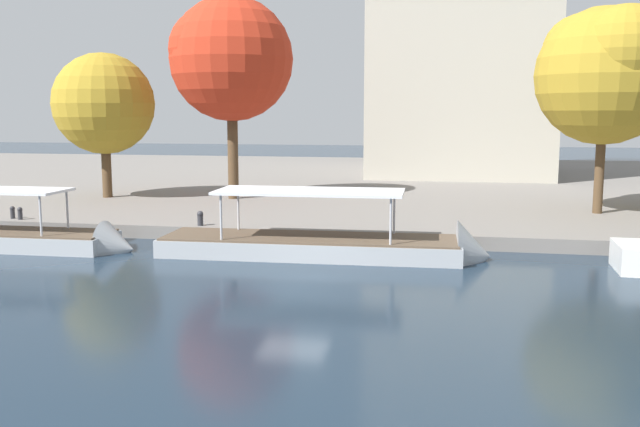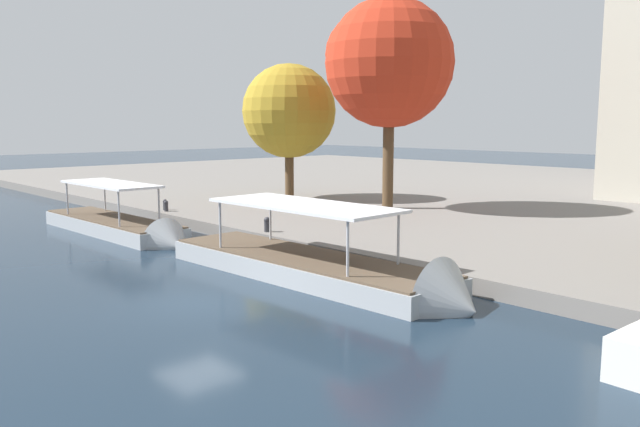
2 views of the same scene
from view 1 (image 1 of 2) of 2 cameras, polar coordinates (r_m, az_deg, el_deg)
name	(u,v)px [view 1 (image 1 of 2)]	position (r m, az deg, el deg)	size (l,w,h in m)	color
ground_plane	(293,284)	(25.75, -2.19, -5.71)	(220.00, 220.00, 0.00)	#192838
dock_promenade	(388,182)	(59.94, 5.53, 2.54)	(120.00, 55.00, 0.66)	slate
tour_boat_0	(15,242)	(35.21, -23.57, -2.16)	(12.59, 3.05, 3.85)	#9EA3A8
tour_boat_1	(340,249)	(30.45, 1.63, -2.87)	(14.34, 3.86, 4.20)	#9EA3A8
mooring_bollard_0	(13,212)	(40.35, -23.73, 0.12)	(0.26, 0.26, 0.66)	#2D2D33
mooring_bollard_1	(200,218)	(35.11, -9.72, -0.34)	(0.31, 0.31, 0.74)	#2D2D33
mooring_bollard_2	(20,213)	(39.78, -23.21, 0.05)	(0.26, 0.26, 0.66)	#2D2D33
tree_0	(227,57)	(45.69, -7.61, 12.53)	(7.86, 7.86, 12.85)	#4C3823
tree_1	(605,68)	(41.57, 22.17, 10.87)	(7.45, 7.84, 11.23)	#4C3823
tree_3	(103,107)	(48.18, -17.27, 8.29)	(6.55, 6.55, 9.40)	#4C3823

